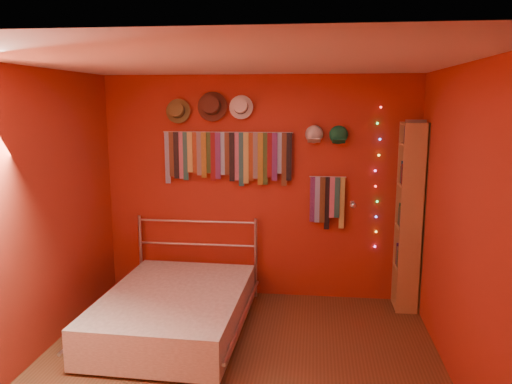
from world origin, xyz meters
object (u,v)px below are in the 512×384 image
at_px(reading_lamp, 353,205).
at_px(bed, 175,310).
at_px(tie_rack, 228,155).
at_px(bookshelf, 413,217).

distance_m(reading_lamp, bed, 2.13).
bearing_deg(bed, tie_rack, 71.72).
xyz_separation_m(tie_rack, bookshelf, (2.00, -0.15, -0.61)).
bearing_deg(bookshelf, reading_lamp, -179.41).
bearing_deg(tie_rack, bookshelf, -4.43).
relative_size(tie_rack, bookshelf, 0.72).
bearing_deg(bed, reading_lamp, 27.36).
height_order(tie_rack, reading_lamp, tie_rack).
relative_size(reading_lamp, bookshelf, 0.15).
xyz_separation_m(tie_rack, bed, (-0.36, -1.00, -1.41)).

